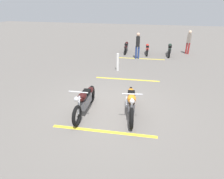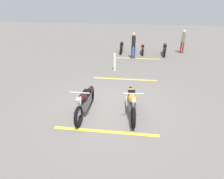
# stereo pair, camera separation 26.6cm
# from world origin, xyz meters

# --- Properties ---
(ground_plane) EXTENTS (60.00, 60.00, 0.00)m
(ground_plane) POSITION_xyz_m (0.00, 0.00, 0.00)
(ground_plane) COLOR #66605B
(motorcycle_bright_foreground) EXTENTS (2.22, 0.71, 1.04)m
(motorcycle_bright_foreground) POSITION_xyz_m (-0.24, -0.77, 0.46)
(motorcycle_bright_foreground) COLOR black
(motorcycle_bright_foreground) RESTS_ON ground
(motorcycle_dark_foreground) EXTENTS (2.23, 0.62, 1.04)m
(motorcycle_dark_foreground) POSITION_xyz_m (-0.50, 0.79, 0.46)
(motorcycle_dark_foreground) COLOR black
(motorcycle_dark_foreground) RESTS_ON ground
(motorcycle_row_far_left) EXTENTS (2.14, 0.28, 0.81)m
(motorcycle_row_far_left) POSITION_xyz_m (8.48, -2.22, 0.44)
(motorcycle_row_far_left) COLOR black
(motorcycle_row_far_left) RESTS_ON ground
(motorcycle_row_left) EXTENTS (1.90, 0.33, 0.72)m
(motorcycle_row_left) POSITION_xyz_m (8.46, -0.62, 0.39)
(motorcycle_row_left) COLOR black
(motorcycle_row_left) RESTS_ON ground
(motorcycle_row_center) EXTENTS (2.07, 0.34, 0.78)m
(motorcycle_row_center) POSITION_xyz_m (8.56, 0.99, 0.42)
(motorcycle_row_center) COLOR black
(motorcycle_row_center) RESTS_ON ground
(bystander_near_row) EXTENTS (0.23, 0.29, 1.74)m
(bystander_near_row) POSITION_xyz_m (7.01, -0.06, 0.97)
(bystander_near_row) COLOR navy
(bystander_near_row) RESTS_ON ground
(bystander_secondary) EXTENTS (0.28, 0.30, 1.71)m
(bystander_secondary) POSITION_xyz_m (9.29, -3.53, 0.96)
(bystander_secondary) COLOR maroon
(bystander_secondary) RESTS_ON ground
(bollard_post) EXTENTS (0.14, 0.14, 0.99)m
(bollard_post) POSITION_xyz_m (4.18, 0.68, 0.49)
(bollard_post) COLOR white
(bollard_post) RESTS_ON ground
(parking_stripe_near) EXTENTS (0.35, 3.20, 0.01)m
(parking_stripe_near) POSITION_xyz_m (-1.46, -0.14, 0.00)
(parking_stripe_near) COLOR yellow
(parking_stripe_near) RESTS_ON ground
(parking_stripe_mid) EXTENTS (0.35, 3.20, 0.01)m
(parking_stripe_mid) POSITION_xyz_m (2.95, -0.09, 0.00)
(parking_stripe_mid) COLOR yellow
(parking_stripe_mid) RESTS_ON ground
(parking_stripe_far) EXTENTS (0.35, 3.20, 0.01)m
(parking_stripe_far) POSITION_xyz_m (7.06, -0.33, 0.00)
(parking_stripe_far) COLOR yellow
(parking_stripe_far) RESTS_ON ground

